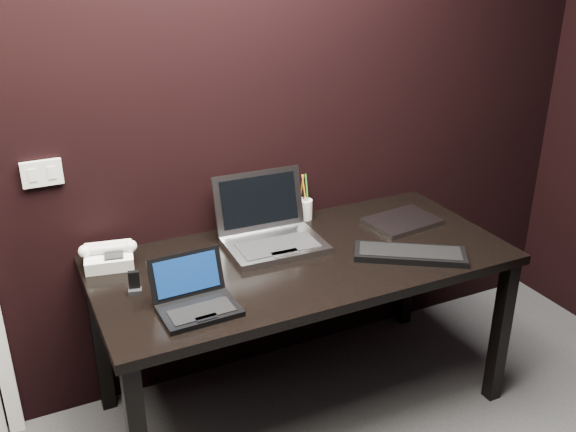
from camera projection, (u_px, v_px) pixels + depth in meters
name	position (u px, v px, depth m)	size (l,w,h in m)	color
wall_back	(195.00, 108.00, 2.61)	(4.00, 4.00, 0.00)	black
wall_switch	(42.00, 173.00, 2.43)	(0.15, 0.02, 0.10)	silver
desk	(303.00, 273.00, 2.66)	(1.70, 0.80, 0.74)	black
netbook	(196.00, 300.00, 2.25)	(0.28, 0.25, 0.17)	black
silver_laptop	(271.00, 233.00, 2.72)	(0.41, 0.37, 0.28)	#9FA0A5
ext_keyboard	(410.00, 254.00, 2.62)	(0.46, 0.37, 0.03)	black
closed_laptop	(402.00, 221.00, 2.92)	(0.34, 0.26, 0.02)	gray
desk_phone	(109.00, 256.00, 2.54)	(0.23, 0.20, 0.11)	white
mobile_phone	(135.00, 285.00, 2.35)	(0.06, 0.05, 0.08)	black
pen_cup	(304.00, 208.00, 2.96)	(0.08, 0.08, 0.22)	silver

